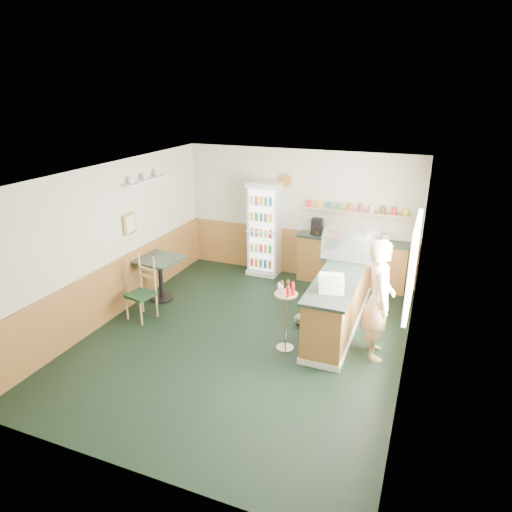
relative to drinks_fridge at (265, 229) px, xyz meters
The scene contains 13 objects.
ground 3.00m from the drinks_fridge, 76.10° to the right, with size 6.00×6.00×0.00m, color black.
room_envelope 2.13m from the drinks_fridge, 77.33° to the right, with size 5.04×6.02×2.72m.
service_counter 2.68m from the drinks_fridge, 39.43° to the right, with size 0.68×3.01×1.01m.
back_counter 1.92m from the drinks_fridge, ahead, with size 2.24×0.42×1.69m.
drinks_fridge is the anchor object (origin of this frame).
display_case 2.37m from the drinks_fridge, 30.38° to the right, with size 0.92×0.48×0.52m.
cash_register 3.26m from the drinks_fridge, 51.42° to the right, with size 0.37×0.39×0.21m, color beige.
shopkeeper 3.68m from the drinks_fridge, 42.06° to the right, with size 0.62×0.45×1.87m, color tan.
condiment_stand 3.15m from the drinks_fridge, 63.38° to the right, with size 0.36×0.36×1.11m.
newspaper_rack 2.52m from the drinks_fridge, 47.33° to the right, with size 0.09×0.45×0.53m.
cafe_table 2.46m from the drinks_fridge, 124.43° to the right, with size 0.84×0.84×0.85m.
cafe_chair 3.01m from the drinks_fridge, 115.34° to the right, with size 0.51×0.51×1.14m.
dog_doorstop 2.58m from the drinks_fridge, 54.83° to the right, with size 0.19×0.25×0.23m.
Camera 1 is at (2.61, -6.03, 3.90)m, focal length 32.00 mm.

